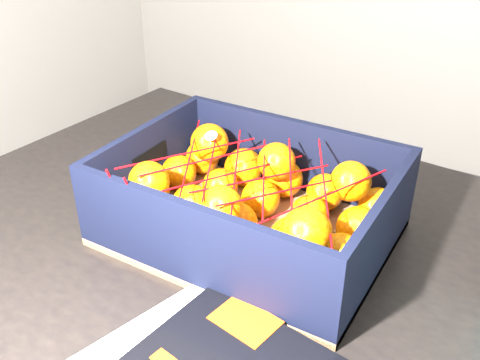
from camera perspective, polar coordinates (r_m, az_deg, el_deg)
The scene contains 4 objects.
table at distance 0.85m, azimuth 4.05°, elevation -13.40°, with size 1.26×0.89×0.75m.
produce_crate at distance 0.80m, azimuth 1.10°, elevation -3.25°, with size 0.40×0.30×0.13m.
clementine_heap at distance 0.79m, azimuth 0.91°, elevation -2.56°, with size 0.38×0.28×0.11m.
mesh_net at distance 0.76m, azimuth 0.12°, elevation 0.57°, with size 0.33×0.26×0.09m.
Camera 1 is at (0.33, -0.65, 1.24)m, focal length 40.62 mm.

